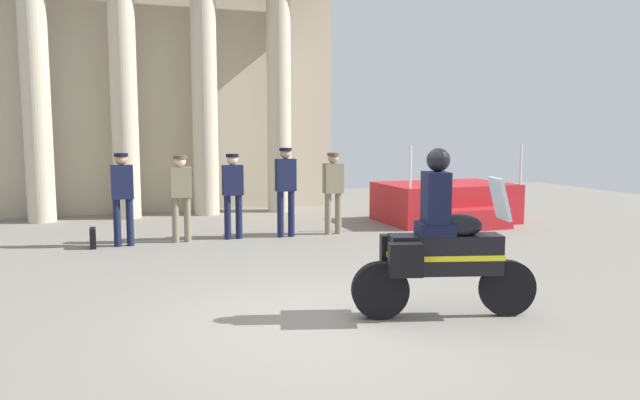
# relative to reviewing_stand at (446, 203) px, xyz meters

# --- Properties ---
(ground_plane) EXTENTS (28.00, 28.00, 0.00)m
(ground_plane) POSITION_rel_reviewing_stand_xyz_m (-5.03, -5.99, -0.43)
(ground_plane) COLOR gray
(colonnade_backdrop) EXTENTS (9.00, 1.46, 6.16)m
(colonnade_backdrop) POSITION_rel_reviewing_stand_xyz_m (-5.90, 3.58, 2.92)
(colonnade_backdrop) COLOR #B6AB91
(colonnade_backdrop) RESTS_ON ground_plane
(reviewing_stand) EXTENTS (2.89, 2.45, 1.78)m
(reviewing_stand) POSITION_rel_reviewing_stand_xyz_m (0.00, 0.00, 0.00)
(reviewing_stand) COLOR #B21E23
(reviewing_stand) RESTS_ON ground_plane
(officer_in_row_0) EXTENTS (0.38, 0.24, 1.68)m
(officer_in_row_0) POSITION_rel_reviewing_stand_xyz_m (-7.03, -0.62, 0.57)
(officer_in_row_0) COLOR #141938
(officer_in_row_0) RESTS_ON ground_plane
(officer_in_row_1) EXTENTS (0.38, 0.24, 1.62)m
(officer_in_row_1) POSITION_rel_reviewing_stand_xyz_m (-6.00, -0.55, 0.53)
(officer_in_row_1) COLOR #7A7056
(officer_in_row_1) RESTS_ON ground_plane
(officer_in_row_2) EXTENTS (0.38, 0.24, 1.64)m
(officer_in_row_2) POSITION_rel_reviewing_stand_xyz_m (-5.02, -0.55, 0.54)
(officer_in_row_2) COLOR #141938
(officer_in_row_2) RESTS_ON ground_plane
(officer_in_row_3) EXTENTS (0.38, 0.24, 1.75)m
(officer_in_row_3) POSITION_rel_reviewing_stand_xyz_m (-4.00, -0.66, 0.61)
(officer_in_row_3) COLOR #141938
(officer_in_row_3) RESTS_ON ground_plane
(officer_in_row_4) EXTENTS (0.38, 0.24, 1.64)m
(officer_in_row_4) POSITION_rel_reviewing_stand_xyz_m (-3.01, -0.67, 0.54)
(officer_in_row_4) COLOR #7A7056
(officer_in_row_4) RESTS_ON ground_plane
(motorcycle_with_rider) EXTENTS (2.05, 0.89, 1.90)m
(motorcycle_with_rider) POSITION_rel_reviewing_stand_xyz_m (-3.83, -6.19, 0.37)
(motorcycle_with_rider) COLOR black
(motorcycle_with_rider) RESTS_ON ground_plane
(briefcase_on_ground) EXTENTS (0.10, 0.32, 0.36)m
(briefcase_on_ground) POSITION_rel_reviewing_stand_xyz_m (-7.56, -0.63, -0.25)
(briefcase_on_ground) COLOR black
(briefcase_on_ground) RESTS_ON ground_plane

